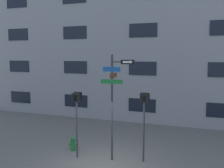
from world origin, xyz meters
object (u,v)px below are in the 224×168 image
(street_sign_pole, at_px, (114,97))
(pedestrian_signal_right, at_px, (144,109))
(pedestrian_signal_left, at_px, (76,107))
(fire_hydrant, at_px, (73,144))

(street_sign_pole, xyz_separation_m, pedestrian_signal_right, (1.23, 0.24, -0.46))
(street_sign_pole, height_order, pedestrian_signal_left, street_sign_pole)
(pedestrian_signal_left, xyz_separation_m, pedestrian_signal_right, (2.82, 0.50, 0.00))
(street_sign_pole, distance_m, pedestrian_signal_left, 1.67)
(street_sign_pole, distance_m, fire_hydrant, 3.23)
(fire_hydrant, bearing_deg, pedestrian_signal_left, -49.17)
(street_sign_pole, height_order, pedestrian_signal_right, street_sign_pole)
(fire_hydrant, bearing_deg, pedestrian_signal_right, -2.29)
(fire_hydrant, bearing_deg, street_sign_pole, -9.96)
(pedestrian_signal_right, bearing_deg, pedestrian_signal_left, -169.88)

